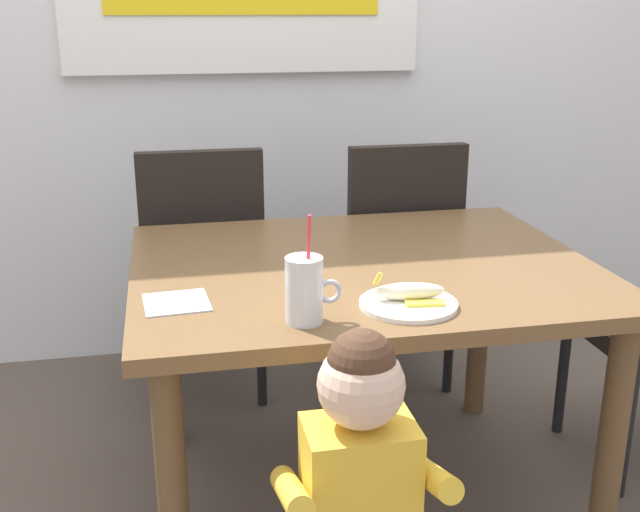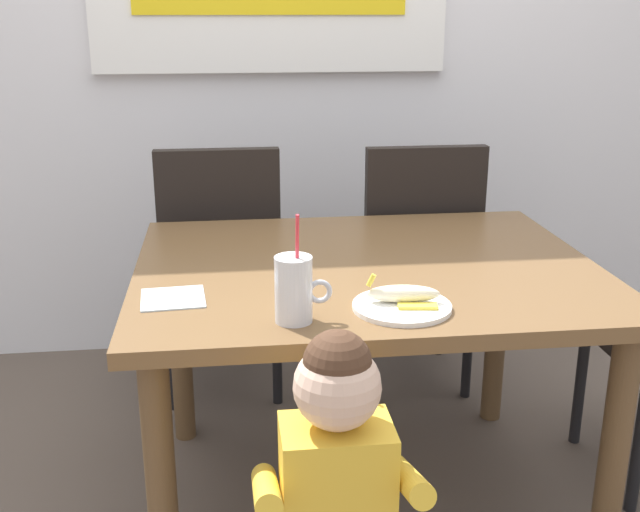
# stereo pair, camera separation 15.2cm
# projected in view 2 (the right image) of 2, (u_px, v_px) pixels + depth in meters

# --- Properties ---
(ground_plane) EXTENTS (24.00, 24.00, 0.00)m
(ground_plane) POSITION_uv_depth(u_px,v_px,m) (362.00, 497.00, 2.32)
(ground_plane) COLOR brown
(dining_table) EXTENTS (1.25, 1.00, 0.74)m
(dining_table) POSITION_uv_depth(u_px,v_px,m) (366.00, 298.00, 2.12)
(dining_table) COLOR brown
(dining_table) RESTS_ON ground
(dining_chair_left) EXTENTS (0.44, 0.44, 0.96)m
(dining_chair_left) POSITION_uv_depth(u_px,v_px,m) (221.00, 258.00, 2.79)
(dining_chair_left) COLOR black
(dining_chair_left) RESTS_ON ground
(dining_chair_right) EXTENTS (0.44, 0.44, 0.96)m
(dining_chair_right) POSITION_uv_depth(u_px,v_px,m) (415.00, 254.00, 2.84)
(dining_chair_right) COLOR black
(dining_chair_right) RESTS_ON ground
(toddler_standing) EXTENTS (0.33, 0.24, 0.84)m
(toddler_standing) POSITION_uv_depth(u_px,v_px,m) (337.00, 477.00, 1.52)
(toddler_standing) COLOR #3F4760
(toddler_standing) RESTS_ON ground
(milk_cup) EXTENTS (0.13, 0.08, 0.25)m
(milk_cup) POSITION_uv_depth(u_px,v_px,m) (294.00, 293.00, 1.69)
(milk_cup) COLOR silver
(milk_cup) RESTS_ON dining_table
(snack_plate) EXTENTS (0.23, 0.23, 0.01)m
(snack_plate) POSITION_uv_depth(u_px,v_px,m) (402.00, 306.00, 1.78)
(snack_plate) COLOR white
(snack_plate) RESTS_ON dining_table
(peeled_banana) EXTENTS (0.17, 0.12, 0.07)m
(peeled_banana) POSITION_uv_depth(u_px,v_px,m) (404.00, 294.00, 1.78)
(peeled_banana) COLOR #F4EAC6
(peeled_banana) RESTS_ON snack_plate
(paper_napkin) EXTENTS (0.16, 0.16, 0.00)m
(paper_napkin) POSITION_uv_depth(u_px,v_px,m) (173.00, 298.00, 1.84)
(paper_napkin) COLOR silver
(paper_napkin) RESTS_ON dining_table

